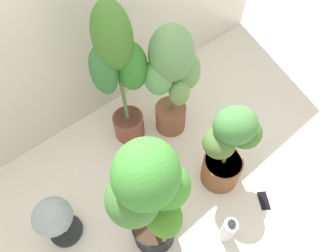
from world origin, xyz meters
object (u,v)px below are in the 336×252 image
object	(u,v)px
potted_plant_back_center	(120,72)
nutrient_bottle	(228,230)
potted_plant_front_right	(228,148)
cell_phone	(264,201)
floor_fan	(54,218)
potted_plant_front_left	(151,200)
potted_plant_back_right	(173,76)

from	to	relation	value
potted_plant_back_center	nutrient_bottle	world-z (taller)	potted_plant_back_center
potted_plant_back_center	potted_plant_front_right	world-z (taller)	potted_plant_back_center
potted_plant_front_right	cell_phone	bearing A→B (deg)	-73.35
potted_plant_back_center	potted_plant_front_right	bearing A→B (deg)	-70.15
potted_plant_front_right	floor_fan	xyz separation A→B (m)	(-0.91, 0.33, -0.11)
potted_plant_front_left	potted_plant_back_center	bearing A→B (deg)	64.57
potted_plant_front_left	floor_fan	world-z (taller)	potted_plant_front_left
cell_phone	floor_fan	xyz separation A→B (m)	(-1.00, 0.62, 0.23)
floor_fan	cell_phone	bearing A→B (deg)	91.71
potted_plant_front_left	cell_phone	size ratio (longest dim) A/B	5.82
potted_plant_back_right	potted_plant_front_right	bearing A→B (deg)	-93.50
potted_plant_front_right	nutrient_bottle	distance (m)	0.44
potted_plant_back_right	floor_fan	xyz separation A→B (m)	(-0.94, -0.17, -0.26)
potted_plant_back_center	potted_plant_front_right	distance (m)	0.72
nutrient_bottle	cell_phone	bearing A→B (deg)	-2.44
floor_fan	potted_plant_back_center	bearing A→B (deg)	147.85
potted_plant_back_center	floor_fan	bearing A→B (deg)	-155.54
potted_plant_back_right	nutrient_bottle	world-z (taller)	potted_plant_back_right
potted_plant_back_center	nutrient_bottle	bearing A→B (deg)	-90.57
potted_plant_back_right	cell_phone	size ratio (longest dim) A/B	5.30
potted_plant_front_right	cell_phone	xyz separation A→B (m)	(0.09, -0.29, -0.35)
potted_plant_front_left	potted_plant_front_right	size ratio (longest dim) A/B	1.38
potted_plant_back_right	potted_plant_front_right	distance (m)	0.52
cell_phone	nutrient_bottle	distance (m)	0.34
nutrient_bottle	potted_plant_front_right	bearing A→B (deg)	49.03
potted_plant_back_right	floor_fan	size ratio (longest dim) A/B	2.32
floor_fan	nutrient_bottle	world-z (taller)	floor_fan
potted_plant_front_left	floor_fan	size ratio (longest dim) A/B	2.55
potted_plant_front_right	cell_phone	distance (m)	0.46
potted_plant_back_right	cell_phone	world-z (taller)	potted_plant_back_right
floor_fan	nutrient_bottle	distance (m)	0.91
potted_plant_back_right	nutrient_bottle	bearing A→B (deg)	-109.16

